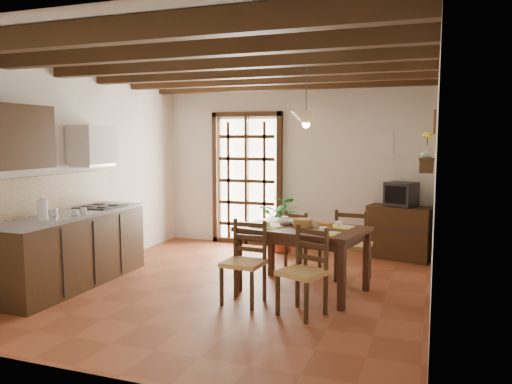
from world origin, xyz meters
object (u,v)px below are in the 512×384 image
at_px(chair_far_left, 302,253).
at_px(chair_near_right, 303,288).
at_px(chair_near_left, 244,278).
at_px(chair_far_right, 353,258).
at_px(kitchen_counter, 74,248).
at_px(pendant_lamp, 306,118).
at_px(potted_plant, 281,217).
at_px(crt_tv, 401,194).
at_px(dining_table, 303,235).
at_px(sideboard, 400,232).

bearing_deg(chair_far_left, chair_near_right, 128.46).
xyz_separation_m(chair_near_left, chair_far_right, (1.01, 1.30, 0.00)).
xyz_separation_m(kitchen_counter, chair_near_right, (2.95, -0.06, -0.19)).
relative_size(kitchen_counter, chair_near_right, 2.45).
xyz_separation_m(chair_far_right, pendant_lamp, (-0.50, -0.55, 1.78)).
height_order(kitchen_counter, potted_plant, potted_plant).
bearing_deg(chair_near_right, crt_tv, 96.54).
height_order(chair_near_right, chair_far_right, chair_far_right).
distance_m(chair_near_right, chair_far_right, 1.48).
relative_size(chair_far_right, crt_tv, 1.79).
xyz_separation_m(dining_table, chair_near_right, (0.21, -0.80, -0.40)).
bearing_deg(chair_far_right, dining_table, 55.37).
bearing_deg(kitchen_counter, chair_near_right, -1.18).
relative_size(dining_table, sideboard, 1.69).
relative_size(chair_near_right, chair_far_right, 0.98).
relative_size(kitchen_counter, sideboard, 2.37).
bearing_deg(chair_near_right, chair_far_left, 126.35).
distance_m(chair_near_right, pendant_lamp, 2.01).
xyz_separation_m(dining_table, chair_far_left, (-0.21, 0.80, -0.41)).
relative_size(dining_table, chair_near_right, 1.75).
distance_m(chair_near_left, pendant_lamp, 2.00).
height_order(chair_far_left, sideboard, chair_far_left).
bearing_deg(chair_far_left, crt_tv, -109.11).
bearing_deg(chair_near_left, chair_far_left, 82.61).
bearing_deg(chair_near_right, chair_far_right, 100.17).
distance_m(chair_far_left, crt_tv, 1.90).
distance_m(chair_far_left, chair_far_right, 0.73).
bearing_deg(sideboard, kitchen_counter, -128.47).
bearing_deg(kitchen_counter, pendant_lamp, 16.95).
xyz_separation_m(chair_far_left, potted_plant, (-0.65, 1.15, 0.30)).
distance_m(chair_far_right, crt_tv, 1.67).
bearing_deg(chair_far_right, kitchen_counter, 26.31).
bearing_deg(dining_table, potted_plant, 125.28).
height_order(chair_far_right, pendant_lamp, pendant_lamp).
height_order(chair_near_right, sideboard, chair_near_right).
relative_size(chair_near_right, crt_tv, 1.75).
relative_size(chair_near_left, potted_plant, 0.48).
xyz_separation_m(crt_tv, potted_plant, (-1.85, -0.13, -0.43)).
xyz_separation_m(chair_near_right, potted_plant, (-1.06, 2.75, 0.28)).
bearing_deg(crt_tv, chair_far_right, -85.81).
xyz_separation_m(dining_table, sideboard, (0.99, 2.09, -0.28)).
distance_m(chair_near_left, sideboard, 3.12).
bearing_deg(kitchen_counter, dining_table, 15.02).
bearing_deg(chair_far_left, pendant_lamp, 130.43).
bearing_deg(pendant_lamp, dining_table, -90.00).
height_order(chair_far_left, crt_tv, crt_tv).
bearing_deg(dining_table, pendant_lamp, 101.66).
relative_size(dining_table, crt_tv, 3.05).
xyz_separation_m(chair_near_left, potted_plant, (-0.35, 2.60, 0.28)).
height_order(kitchen_counter, pendant_lamp, pendant_lamp).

